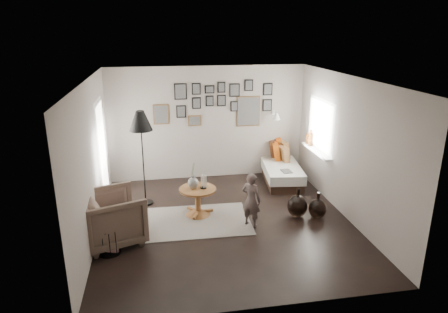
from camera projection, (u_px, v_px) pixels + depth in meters
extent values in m
plane|color=black|center=(226.00, 222.00, 7.32)|extent=(4.80, 4.80, 0.00)
plane|color=gray|center=(208.00, 123.00, 9.17)|extent=(4.50, 0.00, 4.50)
plane|color=gray|center=(262.00, 216.00, 4.67)|extent=(4.50, 0.00, 4.50)
plane|color=gray|center=(92.00, 162.00, 6.55)|extent=(0.00, 4.80, 4.80)
plane|color=gray|center=(347.00, 148.00, 7.29)|extent=(0.00, 4.80, 4.80)
plane|color=white|center=(226.00, 79.00, 6.52)|extent=(4.80, 4.80, 0.00)
plane|color=white|center=(102.00, 154.00, 7.76)|extent=(0.00, 2.14, 2.14)
plane|color=white|center=(102.00, 154.00, 7.76)|extent=(0.00, 1.88, 1.88)
plane|color=white|center=(102.00, 154.00, 7.76)|extent=(0.00, 1.93, 1.93)
plane|color=white|center=(321.00, 125.00, 8.37)|extent=(0.00, 1.30, 1.30)
plane|color=white|center=(321.00, 125.00, 8.37)|extent=(0.00, 1.14, 1.14)
cube|color=white|center=(316.00, 151.00, 8.53)|extent=(0.15, 1.32, 0.04)
cylinder|color=#8C4C14|center=(310.00, 140.00, 8.81)|extent=(0.10, 0.10, 0.28)
cylinder|color=#8C4C14|center=(308.00, 139.00, 8.98)|extent=(0.08, 0.08, 0.22)
cube|color=brown|center=(161.00, 114.00, 8.91)|extent=(0.35, 0.03, 0.45)
cube|color=black|center=(161.00, 115.00, 8.89)|extent=(0.30, 0.01, 0.40)
cube|color=black|center=(180.00, 91.00, 8.83)|extent=(0.28, 0.03, 0.36)
cube|color=black|center=(181.00, 92.00, 8.81)|extent=(0.23, 0.01, 0.31)
cube|color=black|center=(181.00, 111.00, 8.97)|extent=(0.22, 0.03, 0.28)
cube|color=black|center=(181.00, 112.00, 8.95)|extent=(0.17, 0.01, 0.23)
cube|color=black|center=(196.00, 89.00, 8.87)|extent=(0.20, 0.03, 0.26)
cube|color=black|center=(196.00, 89.00, 8.85)|extent=(0.15, 0.01, 0.21)
cube|color=black|center=(196.00, 103.00, 8.97)|extent=(0.20, 0.03, 0.26)
cube|color=black|center=(197.00, 103.00, 8.95)|extent=(0.15, 0.01, 0.21)
cube|color=black|center=(210.00, 89.00, 8.93)|extent=(0.22, 0.03, 0.18)
cube|color=black|center=(210.00, 89.00, 8.91)|extent=(0.17, 0.01, 0.13)
cube|color=black|center=(210.00, 101.00, 9.01)|extent=(0.18, 0.03, 0.24)
cube|color=black|center=(210.00, 101.00, 8.99)|extent=(0.13, 0.01, 0.19)
cube|color=black|center=(221.00, 87.00, 8.96)|extent=(0.18, 0.03, 0.24)
cube|color=black|center=(222.00, 87.00, 8.94)|extent=(0.13, 0.01, 0.19)
cube|color=black|center=(221.00, 101.00, 9.05)|extent=(0.20, 0.03, 0.26)
cube|color=black|center=(222.00, 101.00, 9.03)|extent=(0.15, 0.01, 0.21)
cube|color=black|center=(234.00, 90.00, 9.03)|extent=(0.24, 0.03, 0.30)
cube|color=black|center=(235.00, 90.00, 9.01)|extent=(0.19, 0.01, 0.25)
cube|color=black|center=(234.00, 106.00, 9.14)|extent=(0.18, 0.03, 0.24)
cube|color=black|center=(234.00, 106.00, 9.13)|extent=(0.13, 0.01, 0.19)
cube|color=brown|center=(248.00, 111.00, 9.24)|extent=(0.55, 0.03, 0.70)
cube|color=black|center=(248.00, 111.00, 9.22)|extent=(0.50, 0.01, 0.65)
cube|color=black|center=(249.00, 85.00, 9.05)|extent=(0.20, 0.03, 0.26)
cube|color=black|center=(249.00, 85.00, 9.03)|extent=(0.15, 0.01, 0.21)
cube|color=black|center=(268.00, 89.00, 9.16)|extent=(0.22, 0.03, 0.28)
cube|color=black|center=(268.00, 89.00, 9.14)|extent=(0.17, 0.01, 0.23)
cube|color=black|center=(267.00, 105.00, 9.27)|extent=(0.22, 0.03, 0.28)
cube|color=black|center=(267.00, 105.00, 9.25)|extent=(0.17, 0.01, 0.23)
cube|color=brown|center=(195.00, 121.00, 9.08)|extent=(0.30, 0.03, 0.24)
cube|color=black|center=(195.00, 121.00, 9.07)|extent=(0.25, 0.01, 0.19)
cube|color=white|center=(273.00, 113.00, 9.34)|extent=(0.06, 0.04, 0.10)
cylinder|color=white|center=(275.00, 113.00, 9.22)|extent=(0.02, 0.24, 0.02)
cone|color=white|center=(276.00, 117.00, 9.11)|extent=(0.18, 0.18, 0.14)
cube|color=beige|center=(197.00, 221.00, 7.34)|extent=(1.95, 1.39, 0.01)
cone|color=brown|center=(198.00, 212.00, 7.58)|extent=(0.51, 0.51, 0.10)
cylinder|color=brown|center=(198.00, 202.00, 7.51)|extent=(0.11, 0.11, 0.40)
cylinder|color=brown|center=(198.00, 189.00, 7.43)|extent=(0.69, 0.69, 0.04)
ellipsoid|color=black|center=(193.00, 183.00, 7.40)|extent=(0.20, 0.20, 0.22)
cylinder|color=black|center=(193.00, 176.00, 7.36)|extent=(0.06, 0.06, 0.04)
cylinder|color=black|center=(204.00, 188.00, 7.44)|extent=(0.12, 0.12, 0.02)
cube|color=black|center=(280.00, 176.00, 9.31)|extent=(0.93, 1.80, 0.20)
cube|color=beige|center=(281.00, 168.00, 9.25)|extent=(1.00, 1.87, 0.22)
cube|color=#B1430A|center=(273.00, 145.00, 9.82)|extent=(0.22, 0.51, 0.51)
cube|color=#402314|center=(269.00, 148.00, 9.72)|extent=(0.30, 0.49, 0.45)
cube|color=brown|center=(280.00, 149.00, 9.62)|extent=(0.28, 0.47, 0.43)
cube|color=#B1430A|center=(275.00, 152.00, 9.48)|extent=(0.27, 0.45, 0.42)
cube|color=brown|center=(283.00, 154.00, 9.35)|extent=(0.22, 0.40, 0.38)
cube|color=black|center=(286.00, 171.00, 8.69)|extent=(0.21, 0.28, 0.01)
imported|color=brown|center=(112.00, 218.00, 6.52)|extent=(1.22, 1.20, 0.88)
cube|color=silver|center=(114.00, 214.00, 6.56)|extent=(0.50, 0.51, 0.18)
cylinder|color=black|center=(146.00, 203.00, 8.09)|extent=(0.30, 0.30, 0.03)
cylinder|color=black|center=(143.00, 164.00, 7.83)|extent=(0.03, 0.03, 1.69)
cone|color=black|center=(140.00, 121.00, 7.57)|extent=(0.44, 0.44, 0.38)
cube|color=black|center=(109.00, 242.00, 6.26)|extent=(0.24, 0.14, 0.32)
cube|color=silver|center=(111.00, 243.00, 6.25)|extent=(0.24, 0.15, 0.31)
ellipsoid|color=black|center=(297.00, 206.00, 7.46)|extent=(0.38, 0.38, 0.43)
cylinder|color=black|center=(298.00, 192.00, 7.37)|extent=(0.06, 0.06, 0.13)
ellipsoid|color=black|center=(317.00, 209.00, 7.41)|extent=(0.33, 0.33, 0.38)
cylinder|color=black|center=(318.00, 196.00, 7.33)|extent=(0.06, 0.06, 0.13)
imported|color=#534342|center=(251.00, 200.00, 7.04)|extent=(0.43, 0.43, 1.00)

